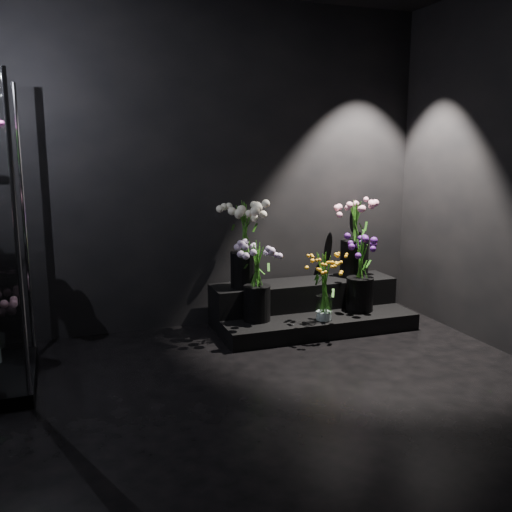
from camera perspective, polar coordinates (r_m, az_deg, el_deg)
name	(u,v)px	position (r m, az deg, el deg)	size (l,w,h in m)	color
floor	(294,422)	(3.46, 3.85, -16.27)	(4.00, 4.00, 0.00)	black
wall_back	(205,167)	(4.98, -5.12, 8.86)	(4.00, 4.00, 0.00)	black
display_riser	(308,308)	(5.14, 5.25, -5.16)	(1.70, 0.75, 0.38)	black
bouquet_orange_bells	(324,287)	(4.77, 6.85, -3.11)	(0.27, 0.27, 0.56)	white
bouquet_lilac	(257,275)	(4.71, 0.10, -1.93)	(0.43, 0.43, 0.67)	black
bouquet_purple	(360,271)	(5.08, 10.40, -1.44)	(0.37, 0.37, 0.66)	black
bouquet_cream_roses	(245,238)	(4.85, -1.12, 1.79)	(0.50, 0.50, 0.74)	black
bouquet_pink_roses	(355,234)	(5.34, 9.87, 2.22)	(0.46, 0.46, 0.71)	black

